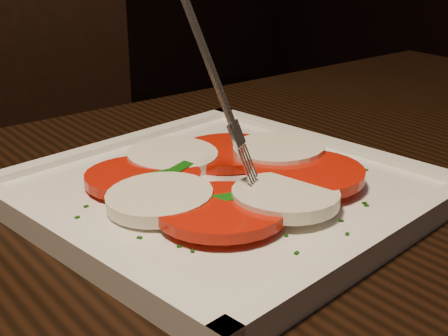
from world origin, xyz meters
name	(u,v)px	position (x,y,z in m)	size (l,w,h in m)	color
table	(350,326)	(0.07, -0.01, 0.65)	(1.23, 0.85, 0.75)	black
chair	(37,153)	(0.11, 0.87, 0.53)	(0.52, 0.52, 0.93)	black
plate	(224,193)	(0.01, 0.08, 0.76)	(0.30, 0.30, 0.01)	white
caprese_salad	(224,175)	(0.00, 0.08, 0.77)	(0.25, 0.24, 0.02)	red
fork	(207,84)	(-0.02, 0.07, 0.85)	(0.02, 0.06, 0.14)	white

